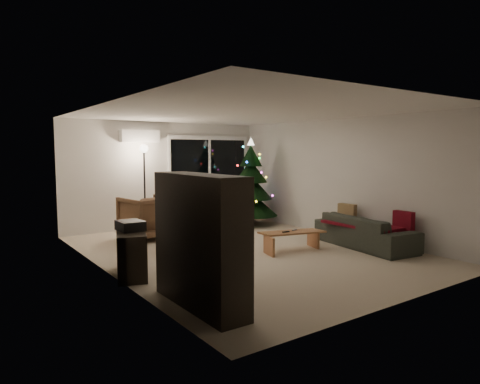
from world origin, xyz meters
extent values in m
plane|color=beige|center=(0.00, 0.00, 0.00)|extent=(6.50, 6.50, 0.00)
plane|color=white|center=(0.00, 0.00, 2.50)|extent=(6.50, 6.50, 0.00)
cube|color=silver|center=(0.00, 3.25, 1.25)|extent=(5.00, 0.02, 2.50)
cube|color=silver|center=(0.00, -3.25, 1.25)|extent=(5.00, 0.02, 2.50)
cube|color=silver|center=(-2.50, 0.00, 1.25)|extent=(0.02, 6.50, 2.50)
cube|color=silver|center=(2.50, 0.00, 1.25)|extent=(0.02, 6.50, 2.50)
cube|color=black|center=(1.20, 3.23, 1.05)|extent=(2.20, 0.02, 2.10)
cube|color=white|center=(-0.70, 3.13, 2.15)|extent=(0.90, 0.22, 0.28)
cube|color=#3F3833|center=(1.20, 3.75, -0.05)|extent=(2.60, 1.00, 0.10)
cube|color=white|center=(1.20, 4.15, 0.50)|extent=(2.20, 0.06, 1.00)
cube|color=black|center=(-2.25, -0.26, 0.33)|extent=(0.72, 1.13, 0.66)
cube|color=black|center=(-2.25, -0.26, 0.73)|extent=(0.34, 0.40, 0.14)
imported|color=brown|center=(-0.99, 2.06, 0.45)|extent=(1.08, 1.11, 0.90)
cube|color=beige|center=(-1.12, 0.66, 0.20)|extent=(0.60, 0.60, 0.41)
cube|color=silver|center=(-0.96, 0.22, 0.13)|extent=(0.45, 0.41, 0.27)
cube|color=silver|center=(-0.22, 1.03, 0.15)|extent=(0.54, 0.52, 0.30)
cylinder|color=black|center=(0.52, 2.23, 0.22)|extent=(0.47, 0.47, 0.45)
cylinder|color=black|center=(-0.74, 2.81, 0.95)|extent=(0.30, 0.30, 1.90)
imported|color=#40463A|center=(2.05, -1.04, 0.30)|extent=(1.07, 2.14, 0.60)
cube|color=#600818|center=(1.95, -1.04, 0.43)|extent=(0.64, 1.48, 0.05)
cube|color=#8E7D52|center=(2.30, -0.39, 0.54)|extent=(0.15, 0.40, 0.39)
cube|color=#600818|center=(2.30, -1.69, 0.54)|extent=(0.15, 0.40, 0.39)
cube|color=black|center=(0.55, -0.49, 0.37)|extent=(0.14, 0.04, 0.02)
cube|color=slate|center=(0.80, -0.44, 0.37)|extent=(0.14, 0.08, 0.02)
cone|color=black|center=(1.74, 2.16, 1.07)|extent=(1.63, 1.63, 2.13)
camera|label=1|loc=(-4.49, -6.19, 1.81)|focal=32.00mm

